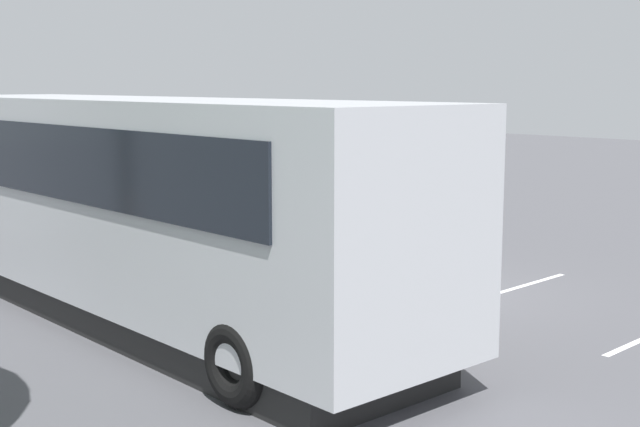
% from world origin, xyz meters
% --- Properties ---
extents(ground_plane, '(80.00, 80.00, 0.00)m').
position_xyz_m(ground_plane, '(0.00, 0.00, 0.00)').
color(ground_plane, '#4C4C51').
extents(tour_bus, '(11.05, 2.64, 3.25)m').
position_xyz_m(tour_bus, '(1.63, 4.04, 1.65)').
color(tour_bus, '#B7BABF').
rests_on(tour_bus, ground_plane).
extents(spectator_far_left, '(0.58, 0.37, 1.65)m').
position_xyz_m(spectator_far_left, '(0.29, 0.99, 0.97)').
color(spectator_far_left, '#473823').
rests_on(spectator_far_left, ground_plane).
extents(spectator_left, '(0.57, 0.33, 1.69)m').
position_xyz_m(spectator_left, '(1.35, 1.44, 1.01)').
color(spectator_left, '#473823').
rests_on(spectator_left, ground_plane).
extents(spectator_centre, '(0.58, 0.37, 1.77)m').
position_xyz_m(spectator_centre, '(2.57, 1.44, 1.06)').
color(spectator_centre, '#473823').
rests_on(spectator_centre, ground_plane).
extents(parked_motorcycle_silver, '(2.05, 0.59, 0.99)m').
position_xyz_m(parked_motorcycle_silver, '(3.95, 1.80, 0.48)').
color(parked_motorcycle_silver, black).
rests_on(parked_motorcycle_silver, ground_plane).
extents(stunt_motorcycle, '(2.06, 0.67, 1.59)m').
position_xyz_m(stunt_motorcycle, '(3.85, -1.87, 0.97)').
color(stunt_motorcycle, black).
rests_on(stunt_motorcycle, ground_plane).
extents(traffic_cone, '(0.34, 0.34, 0.63)m').
position_xyz_m(traffic_cone, '(2.36, -2.65, 0.30)').
color(traffic_cone, orange).
rests_on(traffic_cone, ground_plane).
extents(bay_line_b, '(0.23, 3.70, 0.01)m').
position_xyz_m(bay_line_b, '(-1.03, -1.31, 0.00)').
color(bay_line_b, white).
rests_on(bay_line_b, ground_plane).
extents(bay_line_c, '(0.24, 4.00, 0.01)m').
position_xyz_m(bay_line_c, '(1.85, -1.31, 0.00)').
color(bay_line_c, white).
rests_on(bay_line_c, ground_plane).
extents(bay_line_d, '(0.27, 4.70, 0.01)m').
position_xyz_m(bay_line_d, '(4.73, -1.31, 0.00)').
color(bay_line_d, white).
rests_on(bay_line_d, ground_plane).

